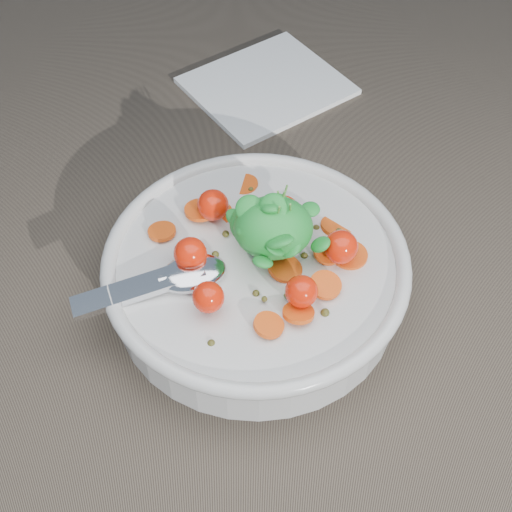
{
  "coord_description": "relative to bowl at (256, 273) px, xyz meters",
  "views": [
    {
      "loc": [
        -0.02,
        -0.38,
        0.48
      ],
      "look_at": [
        -0.01,
        -0.03,
        0.05
      ],
      "focal_mm": 50.0,
      "sensor_mm": 36.0,
      "label": 1
    }
  ],
  "objects": [
    {
      "name": "napkin",
      "position": [
        0.02,
        0.28,
        -0.03
      ],
      "size": [
        0.2,
        0.2,
        0.01
      ],
      "primitive_type": "cube",
      "rotation": [
        0.0,
        0.0,
        0.6
      ],
      "color": "white",
      "rests_on": "ground"
    },
    {
      "name": "bowl",
      "position": [
        0.0,
        0.0,
        0.0
      ],
      "size": [
        0.26,
        0.25,
        0.11
      ],
      "color": "silver",
      "rests_on": "ground"
    },
    {
      "name": "ground",
      "position": [
        0.01,
        0.03,
        -0.03
      ],
      "size": [
        6.0,
        6.0,
        0.0
      ],
      "primitive_type": "plane",
      "color": "brown",
      "rests_on": "ground"
    }
  ]
}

